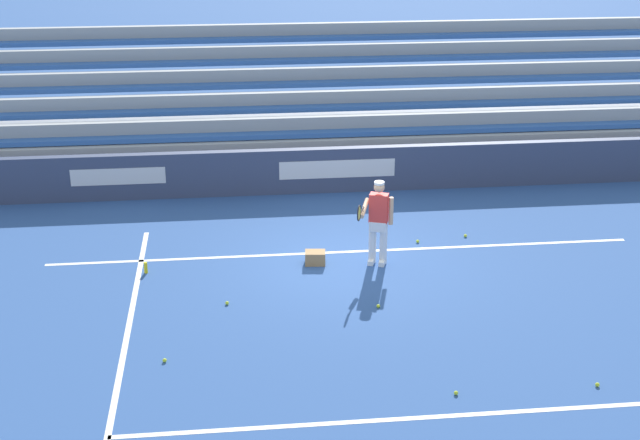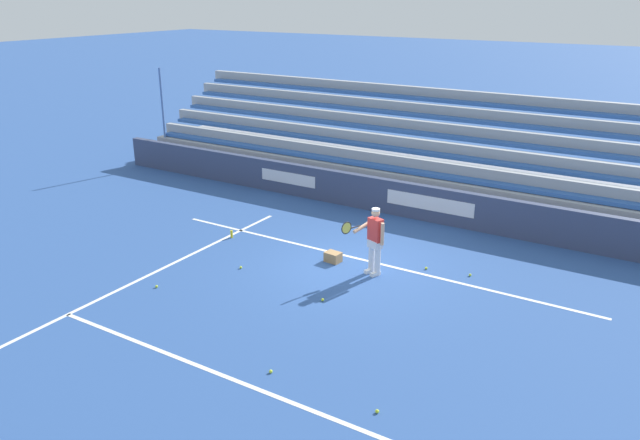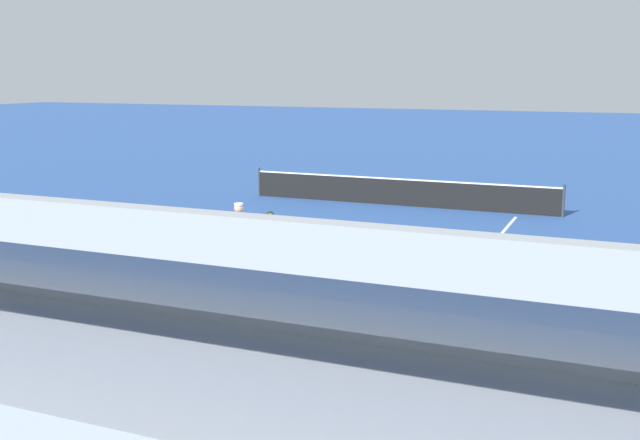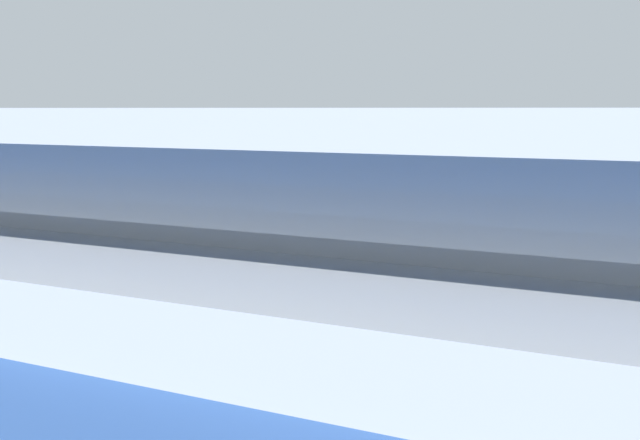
% 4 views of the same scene
% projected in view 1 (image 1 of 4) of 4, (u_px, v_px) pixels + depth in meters
% --- Properties ---
extents(ground_plane, '(160.00, 160.00, 0.00)m').
position_uv_depth(ground_plane, '(347.00, 262.00, 17.82)').
color(ground_plane, '#2D5193').
extents(court_baseline_white, '(12.00, 0.10, 0.01)m').
position_uv_depth(court_baseline_white, '(344.00, 252.00, 18.28)').
color(court_baseline_white, white).
rests_on(court_baseline_white, ground).
extents(court_sideline_white, '(0.10, 12.00, 0.01)m').
position_uv_depth(court_sideline_white, '(119.00, 380.00, 13.71)').
color(court_sideline_white, white).
rests_on(court_sideline_white, ground).
extents(court_service_line_white, '(8.22, 0.10, 0.01)m').
position_uv_depth(court_service_line_white, '(400.00, 419.00, 12.73)').
color(court_service_line_white, white).
rests_on(court_service_line_white, ground).
extents(back_wall_sponsor_board, '(24.86, 0.25, 1.10)m').
position_uv_depth(back_wall_sponsor_board, '(324.00, 170.00, 21.50)').
color(back_wall_sponsor_board, '#384260').
rests_on(back_wall_sponsor_board, ground).
extents(bleacher_stand, '(23.62, 4.00, 3.85)m').
position_uv_depth(bleacher_stand, '(313.00, 131.00, 23.84)').
color(bleacher_stand, '#9EA3A8').
rests_on(bleacher_stand, ground).
extents(tennis_player, '(0.82, 0.93, 1.71)m').
position_uv_depth(tennis_player, '(378.00, 222.00, 17.44)').
color(tennis_player, silver).
rests_on(tennis_player, ground).
extents(ball_box_cardboard, '(0.43, 0.34, 0.26)m').
position_uv_depth(ball_box_cardboard, '(315.00, 258.00, 17.70)').
color(ball_box_cardboard, '#A87F51').
rests_on(ball_box_cardboard, ground).
extents(tennis_ball_stray_back, '(0.07, 0.07, 0.07)m').
position_uv_depth(tennis_ball_stray_back, '(165.00, 360.00, 14.19)').
color(tennis_ball_stray_back, '#CCE533').
rests_on(tennis_ball_stray_back, ground).
extents(tennis_ball_near_player, '(0.07, 0.07, 0.07)m').
position_uv_depth(tennis_ball_near_player, '(418.00, 241.00, 18.72)').
color(tennis_ball_near_player, '#CCE533').
rests_on(tennis_ball_near_player, ground).
extents(tennis_ball_midcourt, '(0.07, 0.07, 0.07)m').
position_uv_depth(tennis_ball_midcourt, '(597.00, 385.00, 13.52)').
color(tennis_ball_midcourt, '#CCE533').
rests_on(tennis_ball_midcourt, ground).
extents(tennis_ball_far_left, '(0.07, 0.07, 0.07)m').
position_uv_depth(tennis_ball_far_left, '(378.00, 306.00, 15.95)').
color(tennis_ball_far_left, '#CCE533').
rests_on(tennis_ball_far_left, ground).
extents(tennis_ball_toward_net, '(0.07, 0.07, 0.07)m').
position_uv_depth(tennis_ball_toward_net, '(465.00, 236.00, 19.01)').
color(tennis_ball_toward_net, '#CCE533').
rests_on(tennis_ball_toward_net, ground).
extents(tennis_ball_on_baseline, '(0.07, 0.07, 0.07)m').
position_uv_depth(tennis_ball_on_baseline, '(227.00, 303.00, 16.06)').
color(tennis_ball_on_baseline, '#CCE533').
rests_on(tennis_ball_on_baseline, ground).
extents(tennis_ball_by_box, '(0.07, 0.07, 0.07)m').
position_uv_depth(tennis_ball_by_box, '(456.00, 393.00, 13.31)').
color(tennis_ball_by_box, '#CCE533').
rests_on(tennis_ball_by_box, ground).
extents(water_bottle, '(0.07, 0.07, 0.22)m').
position_uv_depth(water_bottle, '(146.00, 268.00, 17.30)').
color(water_bottle, yellow).
rests_on(water_bottle, ground).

